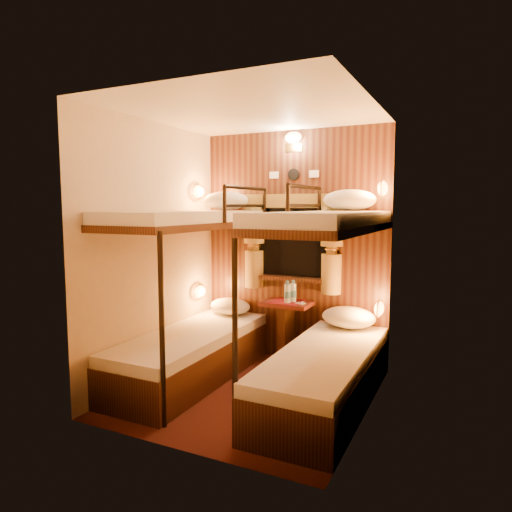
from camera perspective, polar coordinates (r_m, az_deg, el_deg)
The scene contains 22 objects.
floor at distance 4.16m, azimuth -0.74°, elevation -16.71°, with size 2.10×2.10×0.00m, color #35150E.
ceiling at distance 3.91m, azimuth -0.79°, elevation 17.67°, with size 2.10×2.10×0.00m, color silver.
wall_back at distance 4.82m, azimuth 4.79°, elevation 1.16°, with size 2.40×2.40×0.00m, color #C6B293.
wall_front at distance 2.96m, azimuth -9.83°, elevation -2.06°, with size 2.40×2.40×0.00m, color #C6B293.
wall_left at distance 4.39m, azimuth -12.53°, elevation 0.55°, with size 2.40×2.40×0.00m, color #C6B293.
wall_right at distance 3.53m, azimuth 13.92°, elevation -0.83°, with size 2.40×2.40×0.00m, color #C6B293.
back_panel at distance 4.80m, azimuth 4.73°, elevation 1.15°, with size 2.00×0.03×2.40m, color black.
bunk_left at distance 4.35m, azimuth -8.08°, elevation -7.99°, with size 0.72×1.90×1.82m.
bunk_right at distance 3.81m, azimuth 8.62°, elevation -10.06°, with size 0.72×1.90×1.82m.
window at distance 4.78m, azimuth 4.60°, elevation 0.89°, with size 1.00×0.12×0.79m.
curtains at distance 4.74m, azimuth 4.46°, elevation 1.85°, with size 1.10×0.22×1.00m.
back_fixtures at distance 4.79m, azimuth 4.69°, elevation 13.66°, with size 0.54×0.09×0.48m.
reading_lamps at distance 4.49m, azimuth 3.21°, elevation 1.32°, with size 2.00×0.20×1.25m.
table at distance 4.77m, azimuth 3.84°, elevation -8.47°, with size 0.50×0.34×0.66m.
bottle_left at distance 4.62m, azimuth 3.95°, elevation -4.70°, with size 0.07×0.07×0.23m.
bottle_right at distance 4.68m, azimuth 4.67°, elevation -4.59°, with size 0.07×0.07×0.23m.
sachet_a at distance 4.62m, azimuth 5.55°, elevation -5.92°, with size 0.09×0.07×0.01m, color silver.
sachet_b at distance 4.69m, azimuth 5.61°, elevation -5.75°, with size 0.06×0.05×0.00m, color silver.
pillow_lower_left at distance 4.99m, azimuth -3.25°, elevation -6.28°, with size 0.45×0.32×0.18m, color silver.
pillow_lower_right at distance 4.53m, azimuth 11.51°, elevation -7.50°, with size 0.52×0.37×0.20m, color silver.
pillow_upper_left at distance 4.80m, azimuth -3.76°, elevation 6.92°, with size 0.49×0.35×0.19m, color silver.
pillow_upper_right at distance 4.34m, azimuth 11.62°, elevation 6.89°, with size 0.49×0.35×0.19m, color silver.
Camera 1 is at (1.71, -3.44, 1.62)m, focal length 32.00 mm.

